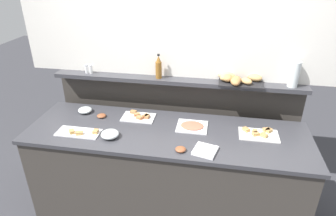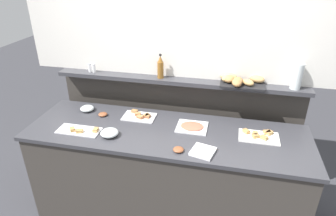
{
  "view_description": "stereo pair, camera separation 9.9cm",
  "coord_description": "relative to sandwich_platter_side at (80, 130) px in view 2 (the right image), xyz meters",
  "views": [
    {
      "loc": [
        0.4,
        -2.14,
        2.27
      ],
      "look_at": [
        -0.01,
        0.1,
        1.11
      ],
      "focal_mm": 31.52,
      "sensor_mm": 36.0,
      "label": 1
    },
    {
      "loc": [
        0.49,
        -2.12,
        2.27
      ],
      "look_at": [
        -0.01,
        0.1,
        1.11
      ],
      "focal_mm": 31.52,
      "sensor_mm": 36.0,
      "label": 2
    }
  ],
  "objects": [
    {
      "name": "ground_plane",
      "position": [
        0.73,
        0.76,
        -0.95
      ],
      "size": [
        12.0,
        12.0,
        0.0
      ],
      "primitive_type": "plane",
      "color": "#38383D"
    },
    {
      "name": "buffet_counter",
      "position": [
        0.73,
        0.16,
        -0.48
      ],
      "size": [
        2.44,
        0.75,
        0.94
      ],
      "color": "#3D3833",
      "rests_on": "ground_plane"
    },
    {
      "name": "back_ledge_unit",
      "position": [
        0.73,
        0.72,
        -0.3
      ],
      "size": [
        2.44,
        0.22,
        1.24
      ],
      "color": "#3D3833",
      "rests_on": "ground_plane"
    },
    {
      "name": "upper_wall_panel",
      "position": [
        0.73,
        0.74,
        0.97
      ],
      "size": [
        3.04,
        0.08,
        1.36
      ],
      "primitive_type": "cube",
      "color": "white",
      "rests_on": "back_ledge_unit"
    },
    {
      "name": "sandwich_platter_side",
      "position": [
        0.0,
        0.0,
        0.0
      ],
      "size": [
        0.37,
        0.16,
        0.04
      ],
      "color": "silver",
      "rests_on": "buffet_counter"
    },
    {
      "name": "sandwich_platter_rear",
      "position": [
        0.43,
        0.36,
        0.0
      ],
      "size": [
        0.3,
        0.19,
        0.04
      ],
      "color": "white",
      "rests_on": "buffet_counter"
    },
    {
      "name": "sandwich_platter_front",
      "position": [
        1.5,
        0.24,
        0.0
      ],
      "size": [
        0.33,
        0.2,
        0.04
      ],
      "color": "white",
      "rests_on": "buffet_counter"
    },
    {
      "name": "cold_cuts_platter",
      "position": [
        0.93,
        0.27,
        0.0
      ],
      "size": [
        0.27,
        0.23,
        0.02
      ],
      "color": "white",
      "rests_on": "buffet_counter"
    },
    {
      "name": "glass_bowl_large",
      "position": [
        0.28,
        -0.01,
        0.02
      ],
      "size": [
        0.15,
        0.15,
        0.06
      ],
      "color": "silver",
      "rests_on": "buffet_counter"
    },
    {
      "name": "glass_bowl_medium",
      "position": [
        -0.11,
        0.37,
        0.01
      ],
      "size": [
        0.13,
        0.13,
        0.05
      ],
      "color": "silver",
      "rests_on": "buffet_counter"
    },
    {
      "name": "condiment_bowl_red",
      "position": [
        0.88,
        -0.1,
        0.01
      ],
      "size": [
        0.08,
        0.08,
        0.03
      ],
      "primitive_type": "ellipsoid",
      "color": "brown",
      "rests_on": "buffet_counter"
    },
    {
      "name": "condiment_bowl_cream",
      "position": [
        0.08,
        0.31,
        0.01
      ],
      "size": [
        0.08,
        0.08,
        0.03
      ],
      "primitive_type": "ellipsoid",
      "color": "brown",
      "rests_on": "buffet_counter"
    },
    {
      "name": "napkin_stack",
      "position": [
        1.07,
        -0.08,
        0.0
      ],
      "size": [
        0.21,
        0.21,
        0.02
      ],
      "primitive_type": "cube",
      "rotation": [
        0.0,
        0.0,
        -0.24
      ],
      "color": "white",
      "rests_on": "buffet_counter"
    },
    {
      "name": "vinegar_bottle_amber",
      "position": [
        0.56,
        0.64,
        0.4
      ],
      "size": [
        0.06,
        0.06,
        0.24
      ],
      "color": "#8E5B23",
      "rests_on": "back_ledge_unit"
    },
    {
      "name": "salt_shaker",
      "position": [
        -0.17,
        0.64,
        0.33
      ],
      "size": [
        0.03,
        0.03,
        0.09
      ],
      "color": "white",
      "rests_on": "back_ledge_unit"
    },
    {
      "name": "pepper_shaker",
      "position": [
        -0.13,
        0.64,
        0.33
      ],
      "size": [
        0.03,
        0.03,
        0.09
      ],
      "color": "white",
      "rests_on": "back_ledge_unit"
    },
    {
      "name": "bread_basket",
      "position": [
        1.29,
        0.63,
        0.33
      ],
      "size": [
        0.42,
        0.29,
        0.08
      ],
      "color": "black",
      "rests_on": "back_ledge_unit"
    },
    {
      "name": "water_carafe",
      "position": [
        1.79,
        0.64,
        0.41
      ],
      "size": [
        0.09,
        0.09,
        0.23
      ],
      "primitive_type": "cylinder",
      "color": "silver",
      "rests_on": "back_ledge_unit"
    }
  ]
}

